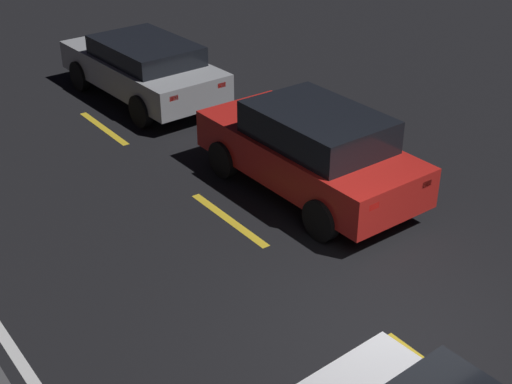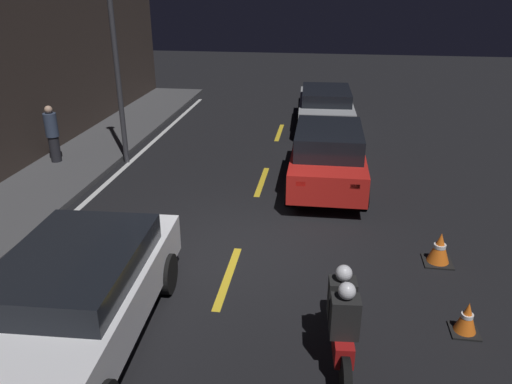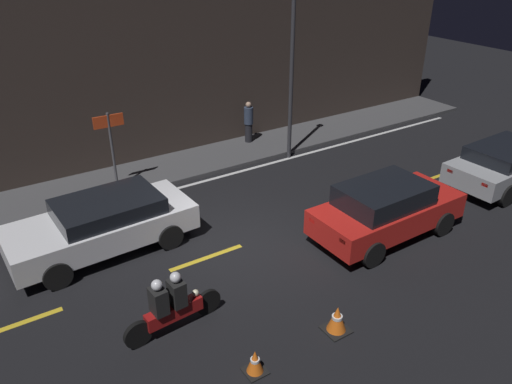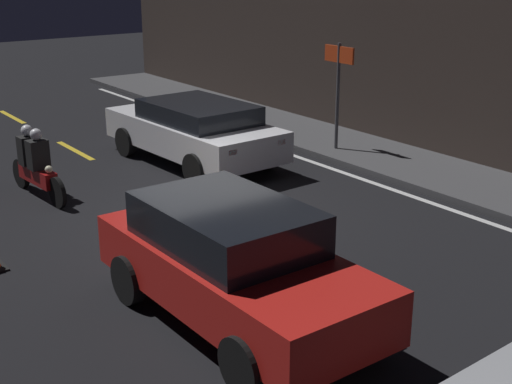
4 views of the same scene
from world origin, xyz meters
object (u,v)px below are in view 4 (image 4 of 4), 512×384
taxi_red (233,261)px  shop_sign (338,75)px  sedan_white (194,129)px  motorcycle (35,164)px

taxi_red → shop_sign: shop_sign is taller
sedan_white → motorcycle: 3.64m
sedan_white → taxi_red: taxi_red is taller
taxi_red → motorcycle: taxi_red is taller
sedan_white → shop_sign: 3.45m
sedan_white → taxi_red: 7.23m
motorcycle → taxi_red: bearing=-1.9°
sedan_white → taxi_red: bearing=149.7°
sedan_white → motorcycle: size_ratio=2.12×
motorcycle → sedan_white: bearing=88.5°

